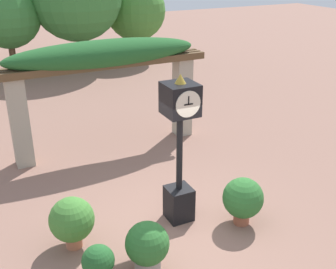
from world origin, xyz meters
The scene contains 8 objects.
ground_plane centered at (0.00, 0.00, 0.00)m, with size 60.00×60.00×0.00m, color #8E6656.
pedestal_clock centered at (0.17, 0.25, 1.62)m, with size 0.59×0.64×3.03m.
pergola centered at (0.00, 4.10, 2.35)m, with size 5.58×1.04×2.99m.
potted_plant_near_left centered at (-1.98, 0.29, 0.57)m, with size 0.82×0.82×1.00m.
potted_plant_near_right centered at (-1.85, -0.83, 0.39)m, with size 0.54×0.54×0.72m.
potted_plant_far_left centered at (-1.00, -0.85, 0.48)m, with size 0.76×0.76×0.90m.
potted_plant_far_right centered at (1.22, -0.46, 0.56)m, with size 0.81×0.81×0.99m.
tree_line centered at (0.12, 13.19, 2.89)m, with size 12.52×4.12×5.37m.
Camera 1 is at (-3.21, -6.16, 5.00)m, focal length 45.00 mm.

